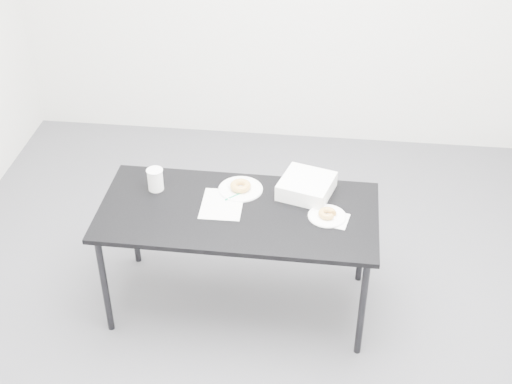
# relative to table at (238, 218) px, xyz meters

# --- Properties ---
(floor) EXTENTS (4.00, 4.00, 0.00)m
(floor) POSITION_rel_table_xyz_m (0.06, -0.03, -0.64)
(floor) COLOR #535358
(floor) RESTS_ON ground
(table) EXTENTS (1.52, 0.72, 0.69)m
(table) POSITION_rel_table_xyz_m (0.00, 0.00, 0.00)
(table) COLOR black
(table) RESTS_ON floor
(scorecard) EXTENTS (0.23, 0.29, 0.00)m
(scorecard) POSITION_rel_table_xyz_m (-0.09, 0.04, 0.05)
(scorecard) COLOR white
(scorecard) RESTS_ON table
(logo_patch) EXTENTS (0.05, 0.05, 0.00)m
(logo_patch) POSITION_rel_table_xyz_m (-0.01, 0.13, 0.06)
(logo_patch) COLOR green
(logo_patch) RESTS_ON scorecard
(pen) EXTENTS (0.10, 0.10, 0.01)m
(pen) POSITION_rel_table_xyz_m (-0.03, 0.12, 0.06)
(pen) COLOR #0D9262
(pen) RESTS_ON scorecard
(napkin) EXTENTS (0.17, 0.17, 0.00)m
(napkin) POSITION_rel_table_xyz_m (0.52, -0.03, 0.05)
(napkin) COLOR white
(napkin) RESTS_ON table
(plate_near) EXTENTS (0.21, 0.21, 0.01)m
(plate_near) POSITION_rel_table_xyz_m (0.48, -0.01, 0.06)
(plate_near) COLOR white
(plate_near) RESTS_ON napkin
(donut_near) EXTENTS (0.12, 0.12, 0.03)m
(donut_near) POSITION_rel_table_xyz_m (0.48, -0.01, 0.08)
(donut_near) COLOR #BF8A3C
(donut_near) RESTS_ON plate_near
(plate_far) EXTENTS (0.25, 0.25, 0.01)m
(plate_far) POSITION_rel_table_xyz_m (-0.01, 0.19, 0.06)
(plate_far) COLOR white
(plate_far) RESTS_ON table
(donut_far) EXTENTS (0.13, 0.13, 0.04)m
(donut_far) POSITION_rel_table_xyz_m (-0.01, 0.19, 0.08)
(donut_far) COLOR #BF8A3C
(donut_far) RESTS_ON plate_far
(coffee_cup) EXTENTS (0.09, 0.09, 0.13)m
(coffee_cup) POSITION_rel_table_xyz_m (-0.48, 0.14, 0.12)
(coffee_cup) COLOR white
(coffee_cup) RESTS_ON table
(cup_lid) EXTENTS (0.10, 0.10, 0.01)m
(cup_lid) POSITION_rel_table_xyz_m (-0.04, 0.22, 0.06)
(cup_lid) COLOR white
(cup_lid) RESTS_ON table
(bakery_box) EXTENTS (0.34, 0.34, 0.09)m
(bakery_box) POSITION_rel_table_xyz_m (0.36, 0.20, 0.10)
(bakery_box) COLOR white
(bakery_box) RESTS_ON table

